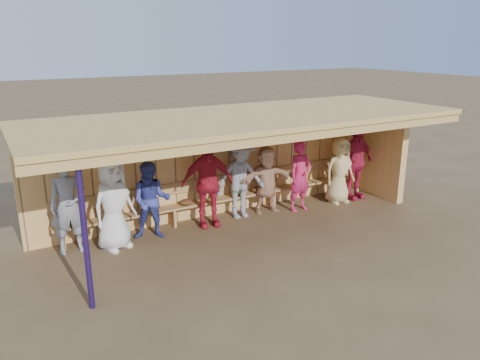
# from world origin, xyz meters

# --- Properties ---
(ground) EXTENTS (90.00, 90.00, 0.00)m
(ground) POSITION_xyz_m (0.00, 0.00, 0.00)
(ground) COLOR brown
(ground) RESTS_ON ground
(player_a) EXTENTS (0.69, 0.46, 1.86)m
(player_a) POSITION_xyz_m (-3.47, 0.81, 0.93)
(player_a) COLOR gray
(player_a) RESTS_ON ground
(player_b) EXTENTS (1.05, 0.88, 1.82)m
(player_b) POSITION_xyz_m (-2.68, 0.54, 0.91)
(player_b) COLOR white
(player_b) RESTS_ON ground
(player_c) EXTENTS (0.97, 0.88, 1.62)m
(player_c) POSITION_xyz_m (-1.88, 0.67, 0.81)
(player_c) COLOR #374098
(player_c) RESTS_ON ground
(player_d) EXTENTS (1.20, 0.65, 1.94)m
(player_d) POSITION_xyz_m (-0.61, 0.71, 0.97)
(player_d) COLOR red
(player_d) RESTS_ON ground
(player_e) EXTENTS (1.24, 0.74, 1.87)m
(player_e) POSITION_xyz_m (0.27, 0.81, 0.94)
(player_e) COLOR gray
(player_e) RESTS_ON ground
(player_f) EXTENTS (1.52, 0.66, 1.59)m
(player_f) POSITION_xyz_m (0.98, 0.80, 0.79)
(player_f) COLOR tan
(player_f) RESTS_ON ground
(player_g) EXTENTS (0.66, 0.47, 1.69)m
(player_g) POSITION_xyz_m (1.73, 0.52, 0.84)
(player_g) COLOR #D22157
(player_g) RESTS_ON ground
(player_h) EXTENTS (0.83, 0.57, 1.65)m
(player_h) POSITION_xyz_m (2.92, 0.48, 0.83)
(player_h) COLOR #D7BB78
(player_h) RESTS_ON ground
(player_extra) EXTENTS (1.17, 0.55, 1.94)m
(player_extra) POSITION_xyz_m (3.47, 0.52, 0.97)
(player_extra) COLOR #BF1E40
(player_extra) RESTS_ON ground
(dugout_structure) EXTENTS (8.80, 3.20, 2.50)m
(dugout_structure) POSITION_xyz_m (0.39, 0.69, 1.69)
(dugout_structure) COLOR #E7AF62
(dugout_structure) RESTS_ON ground
(bench) EXTENTS (7.60, 0.34, 0.93)m
(bench) POSITION_xyz_m (0.00, 1.12, 0.53)
(bench) COLOR tan
(bench) RESTS_ON ground
(dugout_equipment) EXTENTS (7.17, 0.62, 0.80)m
(dugout_equipment) POSITION_xyz_m (-0.39, 0.99, 0.49)
(dugout_equipment) COLOR gold
(dugout_equipment) RESTS_ON ground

